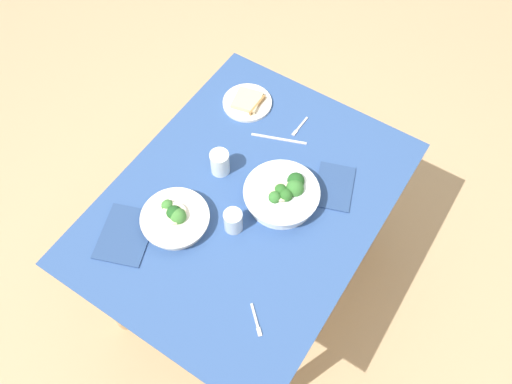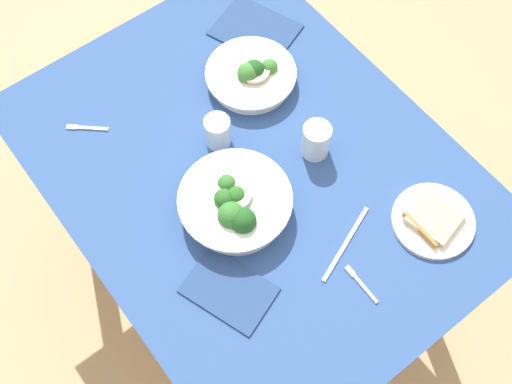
{
  "view_description": "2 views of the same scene",
  "coord_description": "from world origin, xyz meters",
  "px_view_note": "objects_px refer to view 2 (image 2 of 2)",
  "views": [
    {
      "loc": [
        -0.77,
        -0.54,
        2.32
      ],
      "look_at": [
        0.04,
        -0.02,
        0.75
      ],
      "focal_mm": 36.4,
      "sensor_mm": 36.0,
      "label": 1
    },
    {
      "loc": [
        0.63,
        -0.48,
        2.13
      ],
      "look_at": [
        0.07,
        -0.04,
        0.75
      ],
      "focal_mm": 45.67,
      "sensor_mm": 36.0,
      "label": 2
    }
  ],
  "objects_px": {
    "water_glass_side": "(218,131)",
    "napkin_folded_lower": "(255,30)",
    "broccoli_bowl_near": "(235,204)",
    "bread_side_plate": "(433,220)",
    "napkin_folded_upper": "(229,290)",
    "water_glass_center": "(316,140)",
    "table_knife_left": "(346,244)",
    "fork_by_far_bowl": "(85,128)",
    "fork_by_near_bowl": "(360,283)",
    "broccoli_bowl_far": "(251,75)"
  },
  "relations": [
    {
      "from": "napkin_folded_lower",
      "to": "table_knife_left",
      "type": "bearing_deg",
      "value": -19.44
    },
    {
      "from": "broccoli_bowl_far",
      "to": "water_glass_center",
      "type": "height_order",
      "value": "water_glass_center"
    },
    {
      "from": "fork_by_near_bowl",
      "to": "water_glass_side",
      "type": "bearing_deg",
      "value": 4.78
    },
    {
      "from": "napkin_folded_upper",
      "to": "fork_by_near_bowl",
      "type": "bearing_deg",
      "value": 55.82
    },
    {
      "from": "fork_by_far_bowl",
      "to": "broccoli_bowl_near",
      "type": "bearing_deg",
      "value": 153.01
    },
    {
      "from": "napkin_folded_upper",
      "to": "water_glass_center",
      "type": "bearing_deg",
      "value": 112.88
    },
    {
      "from": "broccoli_bowl_near",
      "to": "napkin_folded_lower",
      "type": "height_order",
      "value": "broccoli_bowl_near"
    },
    {
      "from": "broccoli_bowl_far",
      "to": "bread_side_plate",
      "type": "distance_m",
      "value": 0.59
    },
    {
      "from": "broccoli_bowl_far",
      "to": "fork_by_far_bowl",
      "type": "xyz_separation_m",
      "value": [
        -0.14,
        -0.43,
        -0.03
      ]
    },
    {
      "from": "table_knife_left",
      "to": "napkin_folded_lower",
      "type": "height_order",
      "value": "napkin_folded_lower"
    },
    {
      "from": "fork_by_far_bowl",
      "to": "table_knife_left",
      "type": "distance_m",
      "value": 0.72
    },
    {
      "from": "water_glass_side",
      "to": "napkin_folded_lower",
      "type": "height_order",
      "value": "water_glass_side"
    },
    {
      "from": "bread_side_plate",
      "to": "water_glass_side",
      "type": "bearing_deg",
      "value": -151.43
    },
    {
      "from": "broccoli_bowl_far",
      "to": "water_glass_center",
      "type": "bearing_deg",
      "value": -0.61
    },
    {
      "from": "fork_by_far_bowl",
      "to": "fork_by_near_bowl",
      "type": "height_order",
      "value": "same"
    },
    {
      "from": "broccoli_bowl_far",
      "to": "napkin_folded_upper",
      "type": "xyz_separation_m",
      "value": [
        0.43,
        -0.39,
        -0.03
      ]
    },
    {
      "from": "water_glass_side",
      "to": "fork_by_far_bowl",
      "type": "relative_size",
      "value": 1.0
    },
    {
      "from": "broccoli_bowl_far",
      "to": "fork_by_near_bowl",
      "type": "xyz_separation_m",
      "value": [
        0.59,
        -0.15,
        -0.03
      ]
    },
    {
      "from": "broccoli_bowl_far",
      "to": "water_glass_side",
      "type": "distance_m",
      "value": 0.2
    },
    {
      "from": "bread_side_plate",
      "to": "napkin_folded_lower",
      "type": "bearing_deg",
      "value": 178.01
    },
    {
      "from": "napkin_folded_lower",
      "to": "fork_by_near_bowl",
      "type": "bearing_deg",
      "value": -19.77
    },
    {
      "from": "broccoli_bowl_far",
      "to": "napkin_folded_upper",
      "type": "height_order",
      "value": "broccoli_bowl_far"
    },
    {
      "from": "broccoli_bowl_far",
      "to": "broccoli_bowl_near",
      "type": "relative_size",
      "value": 0.89
    },
    {
      "from": "water_glass_side",
      "to": "napkin_folded_lower",
      "type": "relative_size",
      "value": 0.4
    },
    {
      "from": "water_glass_center",
      "to": "napkin_folded_upper",
      "type": "relative_size",
      "value": 0.5
    },
    {
      "from": "bread_side_plate",
      "to": "fork_by_near_bowl",
      "type": "distance_m",
      "value": 0.24
    },
    {
      "from": "napkin_folded_lower",
      "to": "bread_side_plate",
      "type": "bearing_deg",
      "value": -1.99
    },
    {
      "from": "broccoli_bowl_near",
      "to": "table_knife_left",
      "type": "height_order",
      "value": "broccoli_bowl_near"
    },
    {
      "from": "bread_side_plate",
      "to": "napkin_folded_lower",
      "type": "distance_m",
      "value": 0.72
    },
    {
      "from": "fork_by_far_bowl",
      "to": "napkin_folded_upper",
      "type": "xyz_separation_m",
      "value": [
        0.57,
        0.03,
        0.0
      ]
    },
    {
      "from": "water_glass_center",
      "to": "napkin_folded_upper",
      "type": "distance_m",
      "value": 0.42
    },
    {
      "from": "table_knife_left",
      "to": "napkin_folded_lower",
      "type": "xyz_separation_m",
      "value": [
        -0.64,
        0.22,
        0.0
      ]
    },
    {
      "from": "broccoli_bowl_near",
      "to": "napkin_folded_lower",
      "type": "relative_size",
      "value": 1.24
    },
    {
      "from": "bread_side_plate",
      "to": "napkin_folded_upper",
      "type": "distance_m",
      "value": 0.51
    },
    {
      "from": "bread_side_plate",
      "to": "fork_by_near_bowl",
      "type": "height_order",
      "value": "bread_side_plate"
    },
    {
      "from": "napkin_folded_upper",
      "to": "bread_side_plate",
      "type": "bearing_deg",
      "value": 71.84
    },
    {
      "from": "broccoli_bowl_near",
      "to": "table_knife_left",
      "type": "xyz_separation_m",
      "value": [
        0.22,
        0.15,
        -0.04
      ]
    },
    {
      "from": "table_knife_left",
      "to": "water_glass_center",
      "type": "bearing_deg",
      "value": -134.76
    },
    {
      "from": "table_knife_left",
      "to": "broccoli_bowl_near",
      "type": "bearing_deg",
      "value": -76.51
    },
    {
      "from": "table_knife_left",
      "to": "napkin_folded_upper",
      "type": "relative_size",
      "value": 1.11
    },
    {
      "from": "table_knife_left",
      "to": "napkin_folded_upper",
      "type": "xyz_separation_m",
      "value": [
        -0.08,
        -0.28,
        0.0
      ]
    },
    {
      "from": "fork_by_near_bowl",
      "to": "napkin_folded_upper",
      "type": "height_order",
      "value": "napkin_folded_upper"
    },
    {
      "from": "broccoli_bowl_far",
      "to": "broccoli_bowl_near",
      "type": "xyz_separation_m",
      "value": [
        0.28,
        -0.26,
        0.01
      ]
    },
    {
      "from": "water_glass_side",
      "to": "napkin_folded_lower",
      "type": "xyz_separation_m",
      "value": [
        -0.23,
        0.29,
        -0.04
      ]
    },
    {
      "from": "water_glass_side",
      "to": "napkin_folded_upper",
      "type": "relative_size",
      "value": 0.45
    },
    {
      "from": "water_glass_center",
      "to": "water_glass_side",
      "type": "bearing_deg",
      "value": -134.27
    },
    {
      "from": "water_glass_center",
      "to": "fork_by_far_bowl",
      "type": "relative_size",
      "value": 1.11
    },
    {
      "from": "broccoli_bowl_near",
      "to": "water_glass_center",
      "type": "relative_size",
      "value": 2.79
    },
    {
      "from": "bread_side_plate",
      "to": "table_knife_left",
      "type": "relative_size",
      "value": 0.92
    },
    {
      "from": "water_glass_center",
      "to": "napkin_folded_lower",
      "type": "xyz_separation_m",
      "value": [
        -0.4,
        0.12,
        -0.05
      ]
    }
  ]
}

